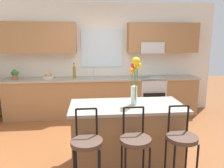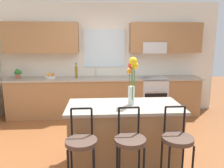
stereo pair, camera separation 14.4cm
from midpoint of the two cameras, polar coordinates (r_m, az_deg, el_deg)
ground_plane at (r=3.83m, az=0.13°, el=-16.57°), size 14.00×14.00×0.00m
back_wall_assembly at (r=5.37m, az=-1.04°, el=8.36°), size 5.60×0.50×2.70m
counter_run at (r=5.25m, az=-1.12°, el=-3.25°), size 4.56×0.64×0.92m
sink_faucet at (r=5.26m, az=-3.50°, el=3.39°), size 0.02×0.13×0.23m
oven_range at (r=5.40m, az=11.39°, el=-3.11°), size 0.60×0.64×0.92m
kitchen_island at (r=3.17m, az=4.44°, el=-13.42°), size 1.57×0.76×0.92m
bar_stool_near at (r=2.54m, az=-6.38°, el=-15.81°), size 0.36×0.36×1.04m
bar_stool_middle at (r=2.58m, az=6.40°, el=-15.45°), size 0.36×0.36×1.04m
bar_stool_far at (r=2.72m, az=18.26°, el=-14.45°), size 0.36×0.36×1.04m
flower_vase at (r=2.94m, az=6.73°, el=2.07°), size 0.16×0.20×0.66m
fruit_bowl_oranges at (r=5.24m, az=-15.09°, el=1.89°), size 0.24×0.24×0.13m
bottle_olive_oil at (r=5.14m, az=-8.60°, el=3.15°), size 0.06×0.06×0.36m
potted_plant_small at (r=5.42m, az=-22.80°, el=2.64°), size 0.18×0.12×0.23m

